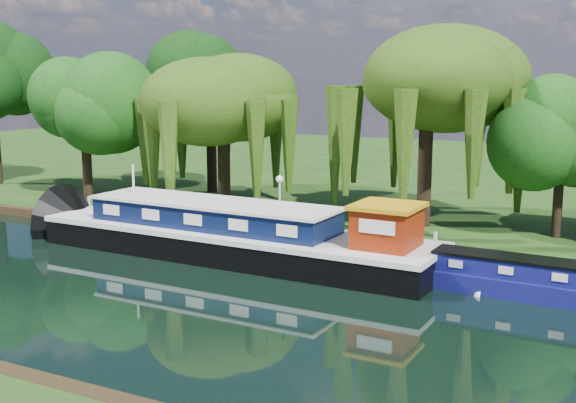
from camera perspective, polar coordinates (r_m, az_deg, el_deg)
The scene contains 13 objects.
ground at distance 27.80m, azimuth -11.96°, elevation -6.77°, with size 120.00×120.00×0.00m, color black.
far_bank at distance 57.56m, azimuth 10.04°, elevation 2.23°, with size 120.00×52.00×0.45m, color #14370F.
dutch_barge at distance 31.60m, azimuth -4.16°, elevation -2.71°, with size 18.63×4.62×3.91m.
narrowboat at distance 27.52m, azimuth 18.96°, elevation -6.11°, with size 10.49×2.13×1.52m.
white_cruiser at distance 27.83m, azimuth 15.31°, elevation -6.89°, with size 1.74×2.02×1.06m, color silver.
willow_left at distance 40.08m, azimuth -5.16°, elevation 7.71°, with size 6.74×6.74×8.08m.
willow_right at distance 36.02m, azimuth 10.95°, elevation 8.41°, with size 7.39×7.39×9.00m.
tree_far_left at distance 45.15m, azimuth -15.83°, elevation 7.55°, with size 5.26×5.26×8.47m.
tree_far_mid at distance 46.30m, azimuth -6.15°, elevation 8.66°, with size 5.67×5.67×9.28m.
tree_far_right at distance 35.24m, azimuth 20.82°, elevation 4.43°, with size 3.92×3.92×6.42m.
lamppost at distance 35.53m, azimuth -0.67°, elevation 1.13°, with size 0.36×0.36×2.56m.
mooring_posts at distance 34.49m, azimuth -3.78°, elevation -1.65°, with size 19.16×0.16×1.00m.
reeds_near at distance 18.02m, azimuth -10.36°, elevation -14.37°, with size 33.70×1.50×1.10m.
Camera 1 is at (17.12, -20.40, 7.97)m, focal length 45.00 mm.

